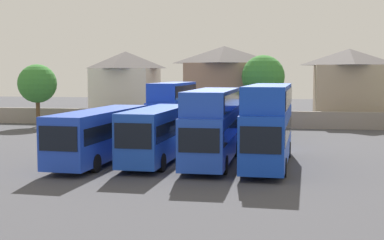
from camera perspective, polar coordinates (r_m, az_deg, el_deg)
ground at (r=51.77m, az=3.01°, el=-1.40°), size 140.00×140.00×0.00m
depot_boundary_wall at (r=57.36m, az=3.76°, el=0.13°), size 56.00×0.50×1.80m
bus_1 at (r=35.27m, az=-9.74°, el=-1.31°), size 3.09×12.01×3.40m
bus_2 at (r=34.56m, az=-3.74°, el=-1.27°), size 2.71×10.23×3.53m
bus_3 at (r=33.97m, az=2.23°, el=-0.23°), size 2.72×10.84×4.75m
bus_4 at (r=33.59m, az=8.21°, el=-0.05°), size 2.83×11.47×5.07m
bus_5 at (r=48.43m, az=-2.06°, el=1.47°), size 2.65×10.20×4.94m
bus_6 at (r=47.85m, az=1.40°, el=0.34°), size 2.71×10.76×3.28m
bus_7 at (r=46.71m, az=6.72°, el=0.18°), size 2.63×10.34×3.26m
house_terrace_left at (r=67.62m, az=-7.10°, el=3.76°), size 7.58×7.75×8.51m
house_terrace_centre at (r=64.37m, az=3.47°, el=3.96°), size 9.14×7.49×9.03m
house_terrace_right at (r=64.62m, az=16.42°, el=3.58°), size 8.12×8.25×8.61m
tree_behind_wall at (r=60.16m, az=-16.23°, el=3.74°), size 4.19×4.19×6.76m
tree_right_of_lot at (r=59.34m, az=7.62°, el=4.60°), size 4.74×4.74×7.79m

